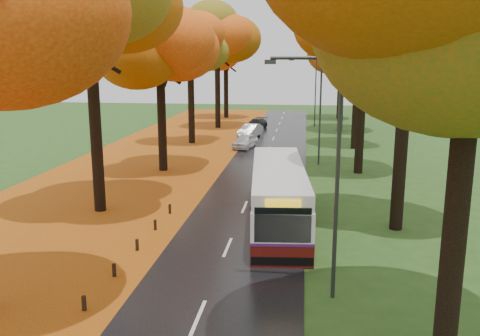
% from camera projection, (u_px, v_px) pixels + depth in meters
% --- Properties ---
extents(road, '(6.50, 90.00, 0.04)m').
position_uv_depth(road, '(257.00, 178.00, 34.13)').
color(road, black).
rests_on(road, ground).
extents(centre_line, '(0.12, 90.00, 0.01)m').
position_uv_depth(centre_line, '(257.00, 177.00, 34.13)').
color(centre_line, silver).
rests_on(centre_line, road).
extents(leaf_verge, '(12.00, 90.00, 0.02)m').
position_uv_depth(leaf_verge, '(128.00, 174.00, 35.27)').
color(leaf_verge, maroon).
rests_on(leaf_verge, ground).
extents(leaf_drift, '(0.90, 90.00, 0.01)m').
position_uv_depth(leaf_drift, '(212.00, 176.00, 34.51)').
color(leaf_drift, '#B67112').
rests_on(leaf_drift, road).
extents(trees_left, '(9.20, 74.00, 13.88)m').
position_uv_depth(trees_left, '(157.00, 34.00, 35.01)').
color(trees_left, black).
rests_on(trees_left, ground).
extents(trees_right, '(9.30, 74.20, 13.96)m').
position_uv_depth(trees_right, '(371.00, 30.00, 33.03)').
color(trees_right, black).
rests_on(trees_right, ground).
extents(bollard_row, '(0.11, 23.51, 0.52)m').
position_uv_depth(bollard_row, '(65.00, 324.00, 14.87)').
color(bollard_row, black).
rests_on(bollard_row, ground).
extents(streetlamp_near, '(2.45, 0.18, 8.00)m').
position_uv_depth(streetlamp_near, '(330.00, 160.00, 16.17)').
color(streetlamp_near, '#333538').
rests_on(streetlamp_near, ground).
extents(streetlamp_mid, '(2.45, 0.18, 8.00)m').
position_uv_depth(streetlamp_mid, '(317.00, 102.00, 37.49)').
color(streetlamp_mid, '#333538').
rests_on(streetlamp_mid, ground).
extents(streetlamp_far, '(2.45, 0.18, 8.00)m').
position_uv_depth(streetlamp_far, '(313.00, 86.00, 58.81)').
color(streetlamp_far, '#333538').
rests_on(streetlamp_far, ground).
extents(bus, '(3.39, 10.93, 2.83)m').
position_uv_depth(bus, '(278.00, 194.00, 24.30)').
color(bus, '#4C0F0B').
rests_on(bus, road).
extents(car_white, '(2.29, 3.85, 1.23)m').
position_uv_depth(car_white, '(245.00, 141.00, 45.12)').
color(car_white, silver).
rests_on(car_white, road).
extents(car_silver, '(2.32, 4.28, 1.34)m').
position_uv_depth(car_silver, '(250.00, 131.00, 51.10)').
color(car_silver, '#97999F').
rests_on(car_silver, road).
extents(car_dark, '(2.57, 4.25, 1.15)m').
position_uv_depth(car_dark, '(256.00, 124.00, 57.37)').
color(car_dark, black).
rests_on(car_dark, road).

